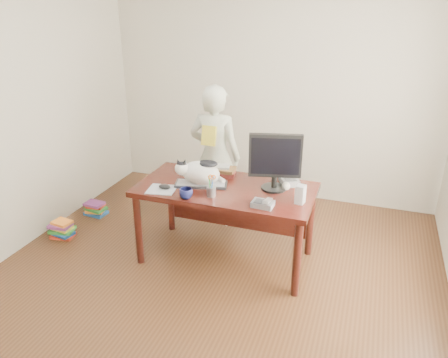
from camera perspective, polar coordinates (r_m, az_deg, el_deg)
room at (r=3.21m, az=-3.28°, el=4.58°), size 4.50×4.50×4.50m
desk at (r=4.09m, az=0.60°, el=-2.53°), size 1.60×0.80×0.75m
keyboard at (r=3.99m, az=-3.01°, el=-0.65°), size 0.50×0.29×0.03m
cat at (r=3.95m, az=-3.26°, el=0.94°), size 0.45×0.31×0.26m
monitor at (r=3.82m, az=6.69°, el=2.60°), size 0.46×0.27×0.52m
pen_cup at (r=3.76m, az=-1.66°, el=-1.48°), size 0.08×0.08×0.21m
mousepad at (r=3.94m, az=-8.14°, el=-1.36°), size 0.28×0.26×0.01m
mouse at (r=3.94m, az=-7.77°, el=-0.99°), size 0.12×0.09×0.04m
coffee_mug at (r=3.74m, az=-4.98°, el=-1.90°), size 0.16×0.16×0.09m
phone at (r=3.61m, az=5.14°, el=-3.20°), size 0.18×0.15×0.08m
speaker at (r=3.68m, az=9.95°, el=-1.99°), size 0.08×0.09×0.16m
baseball at (r=3.92m, az=8.10°, el=-0.92°), size 0.08×0.08×0.08m
book_stack at (r=4.21m, az=-0.16°, el=1.08°), size 0.27×0.22×0.09m
calculator at (r=4.06m, az=8.51°, el=-0.22°), size 0.23×0.25×0.06m
person at (r=4.65m, az=-1.18°, el=2.96°), size 0.57×0.38×1.54m
held_book at (r=4.41m, az=-1.98°, el=5.67°), size 0.15×0.09×0.20m
book_pile_a at (r=4.91m, az=-20.38°, el=-6.18°), size 0.27×0.22×0.18m
book_pile_b at (r=5.28m, az=-16.43°, el=-3.73°), size 0.26×0.20×0.15m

